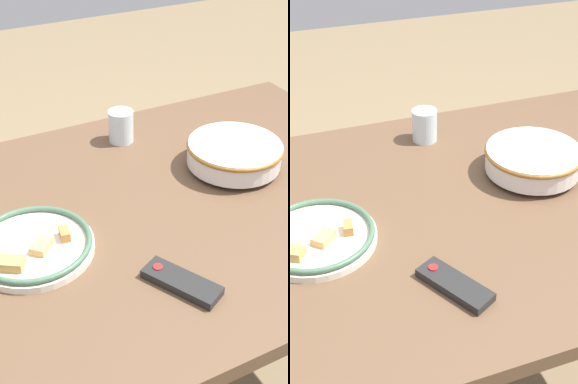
% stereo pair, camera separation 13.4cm
% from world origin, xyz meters
% --- Properties ---
extents(dining_table, '(1.51, 1.01, 0.77)m').
position_xyz_m(dining_table, '(0.00, 0.00, 0.69)').
color(dining_table, brown).
rests_on(dining_table, ground_plane).
extents(noodle_bowl, '(0.27, 0.27, 0.08)m').
position_xyz_m(noodle_bowl, '(-0.28, -0.06, 0.81)').
color(noodle_bowl, silver).
rests_on(noodle_bowl, dining_table).
extents(food_plate, '(0.28, 0.28, 0.05)m').
position_xyz_m(food_plate, '(0.33, 0.03, 0.78)').
color(food_plate, silver).
rests_on(food_plate, dining_table).
extents(tv_remote, '(0.13, 0.18, 0.02)m').
position_xyz_m(tv_remote, '(0.09, 0.28, 0.78)').
color(tv_remote, black).
rests_on(tv_remote, dining_table).
extents(drinking_glass, '(0.08, 0.08, 0.10)m').
position_xyz_m(drinking_glass, '(-0.06, -0.34, 0.82)').
color(drinking_glass, silver).
rests_on(drinking_glass, dining_table).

